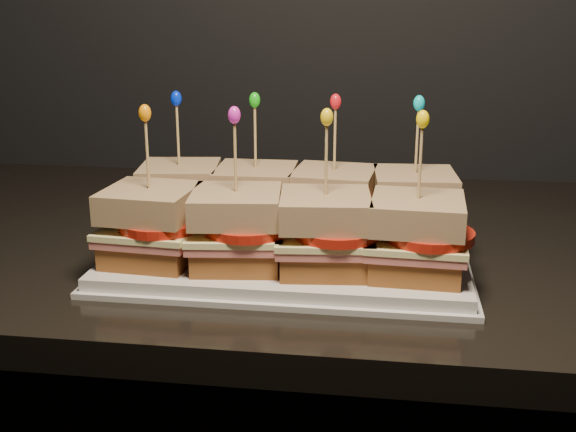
# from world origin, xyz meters

# --- Properties ---
(granite_slab) EXTENTS (2.36, 0.63, 0.03)m
(granite_slab) POSITION_xyz_m (0.31, 1.70, 0.86)
(granite_slab) COLOR black
(granite_slab) RESTS_ON cabinet
(platter) EXTENTS (0.37, 0.23, 0.02)m
(platter) POSITION_xyz_m (0.51, 1.58, 0.89)
(platter) COLOR silver
(platter) RESTS_ON granite_slab
(platter_rim) EXTENTS (0.38, 0.24, 0.01)m
(platter_rim) POSITION_xyz_m (0.51, 1.58, 0.88)
(platter_rim) COLOR silver
(platter_rim) RESTS_ON granite_slab
(sandwich_0_bread_bot) EXTENTS (0.09, 0.09, 0.02)m
(sandwich_0_bread_bot) POSITION_xyz_m (0.38, 1.63, 0.91)
(sandwich_0_bread_bot) COLOR brown
(sandwich_0_bread_bot) RESTS_ON platter
(sandwich_0_ham) EXTENTS (0.10, 0.10, 0.01)m
(sandwich_0_ham) POSITION_xyz_m (0.38, 1.63, 0.93)
(sandwich_0_ham) COLOR #C95F57
(sandwich_0_ham) RESTS_ON sandwich_0_bread_bot
(sandwich_0_cheese) EXTENTS (0.11, 0.10, 0.01)m
(sandwich_0_cheese) POSITION_xyz_m (0.38, 1.63, 0.93)
(sandwich_0_cheese) COLOR #FFF6A1
(sandwich_0_cheese) RESTS_ON sandwich_0_ham
(sandwich_0_tomato) EXTENTS (0.08, 0.08, 0.01)m
(sandwich_0_tomato) POSITION_xyz_m (0.39, 1.63, 0.94)
(sandwich_0_tomato) COLOR red
(sandwich_0_tomato) RESTS_ON sandwich_0_cheese
(sandwich_0_bread_top) EXTENTS (0.10, 0.10, 0.03)m
(sandwich_0_bread_top) POSITION_xyz_m (0.38, 1.63, 0.96)
(sandwich_0_bread_top) COLOR brown
(sandwich_0_bread_top) RESTS_ON sandwich_0_tomato
(sandwich_0_pick) EXTENTS (0.00, 0.00, 0.09)m
(sandwich_0_pick) POSITION_xyz_m (0.38, 1.63, 1.01)
(sandwich_0_pick) COLOR tan
(sandwich_0_pick) RESTS_ON sandwich_0_bread_top
(sandwich_0_frill) EXTENTS (0.01, 0.01, 0.02)m
(sandwich_0_frill) POSITION_xyz_m (0.38, 1.63, 1.05)
(sandwich_0_frill) COLOR #0422D5
(sandwich_0_frill) RESTS_ON sandwich_0_pick
(sandwich_1_bread_bot) EXTENTS (0.09, 0.09, 0.02)m
(sandwich_1_bread_bot) POSITION_xyz_m (0.46, 1.63, 0.91)
(sandwich_1_bread_bot) COLOR brown
(sandwich_1_bread_bot) RESTS_ON platter
(sandwich_1_ham) EXTENTS (0.09, 0.09, 0.01)m
(sandwich_1_ham) POSITION_xyz_m (0.46, 1.63, 0.93)
(sandwich_1_ham) COLOR #C95F57
(sandwich_1_ham) RESTS_ON sandwich_1_bread_bot
(sandwich_1_cheese) EXTENTS (0.10, 0.09, 0.01)m
(sandwich_1_cheese) POSITION_xyz_m (0.46, 1.63, 0.93)
(sandwich_1_cheese) COLOR #FFF6A1
(sandwich_1_cheese) RESTS_ON sandwich_1_ham
(sandwich_1_tomato) EXTENTS (0.08, 0.08, 0.01)m
(sandwich_1_tomato) POSITION_xyz_m (0.48, 1.63, 0.94)
(sandwich_1_tomato) COLOR red
(sandwich_1_tomato) RESTS_ON sandwich_1_cheese
(sandwich_1_bread_top) EXTENTS (0.09, 0.09, 0.03)m
(sandwich_1_bread_top) POSITION_xyz_m (0.46, 1.63, 0.96)
(sandwich_1_bread_top) COLOR brown
(sandwich_1_bread_top) RESTS_ON sandwich_1_tomato
(sandwich_1_pick) EXTENTS (0.00, 0.00, 0.09)m
(sandwich_1_pick) POSITION_xyz_m (0.46, 1.63, 1.01)
(sandwich_1_pick) COLOR tan
(sandwich_1_pick) RESTS_ON sandwich_1_bread_top
(sandwich_1_frill) EXTENTS (0.01, 0.01, 0.02)m
(sandwich_1_frill) POSITION_xyz_m (0.46, 1.63, 1.05)
(sandwich_1_frill) COLOR #18B414
(sandwich_1_frill) RESTS_ON sandwich_1_pick
(sandwich_2_bread_bot) EXTENTS (0.09, 0.09, 0.02)m
(sandwich_2_bread_bot) POSITION_xyz_m (0.55, 1.63, 0.91)
(sandwich_2_bread_bot) COLOR brown
(sandwich_2_bread_bot) RESTS_ON platter
(sandwich_2_ham) EXTENTS (0.10, 0.10, 0.01)m
(sandwich_2_ham) POSITION_xyz_m (0.55, 1.63, 0.93)
(sandwich_2_ham) COLOR #C95F57
(sandwich_2_ham) RESTS_ON sandwich_2_bread_bot
(sandwich_2_cheese) EXTENTS (0.10, 0.10, 0.01)m
(sandwich_2_cheese) POSITION_xyz_m (0.55, 1.63, 0.93)
(sandwich_2_cheese) COLOR #FFF6A1
(sandwich_2_cheese) RESTS_ON sandwich_2_ham
(sandwich_2_tomato) EXTENTS (0.08, 0.08, 0.01)m
(sandwich_2_tomato) POSITION_xyz_m (0.56, 1.63, 0.94)
(sandwich_2_tomato) COLOR red
(sandwich_2_tomato) RESTS_ON sandwich_2_cheese
(sandwich_2_bread_top) EXTENTS (0.09, 0.09, 0.03)m
(sandwich_2_bread_top) POSITION_xyz_m (0.55, 1.63, 0.96)
(sandwich_2_bread_top) COLOR brown
(sandwich_2_bread_top) RESTS_ON sandwich_2_tomato
(sandwich_2_pick) EXTENTS (0.00, 0.00, 0.09)m
(sandwich_2_pick) POSITION_xyz_m (0.55, 1.63, 1.01)
(sandwich_2_pick) COLOR tan
(sandwich_2_pick) RESTS_ON sandwich_2_bread_top
(sandwich_2_frill) EXTENTS (0.01, 0.01, 0.02)m
(sandwich_2_frill) POSITION_xyz_m (0.55, 1.63, 1.05)
(sandwich_2_frill) COLOR red
(sandwich_2_frill) RESTS_ON sandwich_2_pick
(sandwich_3_bread_bot) EXTENTS (0.09, 0.09, 0.02)m
(sandwich_3_bread_bot) POSITION_xyz_m (0.64, 1.63, 0.91)
(sandwich_3_bread_bot) COLOR brown
(sandwich_3_bread_bot) RESTS_ON platter
(sandwich_3_ham) EXTENTS (0.10, 0.10, 0.01)m
(sandwich_3_ham) POSITION_xyz_m (0.64, 1.63, 0.93)
(sandwich_3_ham) COLOR #C95F57
(sandwich_3_ham) RESTS_ON sandwich_3_bread_bot
(sandwich_3_cheese) EXTENTS (0.10, 0.10, 0.01)m
(sandwich_3_cheese) POSITION_xyz_m (0.64, 1.63, 0.93)
(sandwich_3_cheese) COLOR #FFF6A1
(sandwich_3_cheese) RESTS_ON sandwich_3_ham
(sandwich_3_tomato) EXTENTS (0.08, 0.08, 0.01)m
(sandwich_3_tomato) POSITION_xyz_m (0.65, 1.63, 0.94)
(sandwich_3_tomato) COLOR red
(sandwich_3_tomato) RESTS_ON sandwich_3_cheese
(sandwich_3_bread_top) EXTENTS (0.09, 0.09, 0.03)m
(sandwich_3_bread_top) POSITION_xyz_m (0.64, 1.63, 0.96)
(sandwich_3_bread_top) COLOR brown
(sandwich_3_bread_top) RESTS_ON sandwich_3_tomato
(sandwich_3_pick) EXTENTS (0.00, 0.00, 0.09)m
(sandwich_3_pick) POSITION_xyz_m (0.64, 1.63, 1.01)
(sandwich_3_pick) COLOR tan
(sandwich_3_pick) RESTS_ON sandwich_3_bread_top
(sandwich_3_frill) EXTENTS (0.01, 0.01, 0.02)m
(sandwich_3_frill) POSITION_xyz_m (0.64, 1.63, 1.05)
(sandwich_3_frill) COLOR #0AB6C3
(sandwich_3_frill) RESTS_ON sandwich_3_pick
(sandwich_4_bread_bot) EXTENTS (0.09, 0.09, 0.02)m
(sandwich_4_bread_bot) POSITION_xyz_m (0.38, 1.53, 0.91)
(sandwich_4_bread_bot) COLOR brown
(sandwich_4_bread_bot) RESTS_ON platter
(sandwich_4_ham) EXTENTS (0.10, 0.10, 0.01)m
(sandwich_4_ham) POSITION_xyz_m (0.38, 1.53, 0.93)
(sandwich_4_ham) COLOR #C95F57
(sandwich_4_ham) RESTS_ON sandwich_4_bread_bot
(sandwich_4_cheese) EXTENTS (0.10, 0.10, 0.01)m
(sandwich_4_cheese) POSITION_xyz_m (0.38, 1.53, 0.93)
(sandwich_4_cheese) COLOR #FFF6A1
(sandwich_4_cheese) RESTS_ON sandwich_4_ham
(sandwich_4_tomato) EXTENTS (0.08, 0.08, 0.01)m
(sandwich_4_tomato) POSITION_xyz_m (0.39, 1.52, 0.94)
(sandwich_4_tomato) COLOR red
(sandwich_4_tomato) RESTS_ON sandwich_4_cheese
(sandwich_4_bread_top) EXTENTS (0.09, 0.09, 0.03)m
(sandwich_4_bread_top) POSITION_xyz_m (0.38, 1.53, 0.96)
(sandwich_4_bread_top) COLOR brown
(sandwich_4_bread_top) RESTS_ON sandwich_4_tomato
(sandwich_4_pick) EXTENTS (0.00, 0.00, 0.09)m
(sandwich_4_pick) POSITION_xyz_m (0.38, 1.53, 1.01)
(sandwich_4_pick) COLOR tan
(sandwich_4_pick) RESTS_ON sandwich_4_bread_top
(sandwich_4_frill) EXTENTS (0.01, 0.01, 0.02)m
(sandwich_4_frill) POSITION_xyz_m (0.38, 1.53, 1.05)
(sandwich_4_frill) COLOR orange
(sandwich_4_frill) RESTS_ON sandwich_4_pick
(sandwich_5_bread_bot) EXTENTS (0.09, 0.09, 0.02)m
(sandwich_5_bread_bot) POSITION_xyz_m (0.46, 1.53, 0.91)
(sandwich_5_bread_bot) COLOR brown
(sandwich_5_bread_bot) RESTS_ON platter
(sandwich_5_ham) EXTENTS (0.10, 0.10, 0.01)m
(sandwich_5_ham) POSITION_xyz_m (0.46, 1.53, 0.93)
(sandwich_5_ham) COLOR #C95F57
(sandwich_5_ham) RESTS_ON sandwich_5_bread_bot
(sandwich_5_cheese) EXTENTS (0.10, 0.10, 0.01)m
(sandwich_5_cheese) POSITION_xyz_m (0.46, 1.53, 0.93)
(sandwich_5_cheese) COLOR #FFF6A1
(sandwich_5_cheese) RESTS_ON sandwich_5_ham
(sandwich_5_tomato) EXTENTS (0.08, 0.08, 0.01)m
(sandwich_5_tomato) POSITION_xyz_m (0.48, 1.52, 0.94)
(sandwich_5_tomato) COLOR red
(sandwich_5_tomato) RESTS_ON sandwich_5_cheese
(sandwich_5_bread_top) EXTENTS (0.10, 0.10, 0.03)m
(sandwich_5_bread_top) POSITION_xyz_m (0.46, 1.53, 0.96)
(sandwich_5_bread_top) COLOR brown
(sandwich_5_bread_top) RESTS_ON sandwich_5_tomato
(sandwich_5_pick) EXTENTS (0.00, 0.00, 0.09)m
(sandwich_5_pick) POSITION_xyz_m (0.46, 1.53, 1.01)
(sandwich_5_pick) COLOR tan
(sandwich_5_pick) RESTS_ON sandwich_5_bread_top
(sandwich_5_frill) EXTENTS (0.01, 0.01, 0.02)m
(sandwich_5_frill) POSITION_xyz_m (0.46, 1.53, 1.05)
(sandwich_5_frill) COLOR #D722AF
(sandwich_5_frill) RESTS_ON sandwich_5_pick
(sandwich_6_bread_bot) EXTENTS (0.09, 0.09, 0.02)m
(sandwich_6_bread_bot) POSITION_xyz_m (0.55, 1.53, 0.91)
(sandwich_6_bread_bot) COLOR brown
(sandwich_6_bread_bot) RESTS_ON platter
(sandwich_6_ham) EXTENTS (0.10, 0.10, 0.01)m
(sandwich_6_ham) POSITION_xyz_m (0.55, 1.53, 0.93)
(sandwich_6_ham) COLOR #C95F57
(sandwich_6_ham) RESTS_ON sandwich_6_bread_bot
(sandwich_6_cheese) EXTENTS (0.10, 0.10, 0.01)m
(sandwich_6_cheese) POSITION_xyz_m (0.55, 1.53, 0.93)
(sandwich_6_cheese) COLOR #FFF6A1
(sandwich_6_cheese) RESTS_ON sandwich_6_ham
(sandwich_6_tomato) EXTENTS (0.08, 0.08, 0.01)m
(sandwich_6_tomato) POSITION_xyz_m (0.56, 1.52, 0.94)
(sandwich_6_tomato) COLOR red
(sandwich_6_tomato) RESTS_ON sandwich_6_cheese
(sandwich_6_bread_top) EXTENTS (0.09, 0.09, 0.03)m
(sandwich_6_bread_top) POSITION_xyz_m (0.55, 1.53, 0.96)
(sandwich_6_bread_top) COLOR brown
(sandwich_6_bread_top) RESTS_ON sandwich_6_tomato
(sandwich_6_pick) EXTENTS (0.00, 0.00, 0.09)m
(sandwich_6_pick) POSITION_xyz_m (0.55, 1.53, 1.01)
(sandwich_6_pick) COLOR tan
(sandwich_6_pick) RESTS_ON sandwich_6_bread_top
(sandwich_6_frill) EXTENTS (0.01, 0.01, 0.02)m
(sandwich_6_frill) POSITION_xyz_m (0.55, 1.53, 1.05)
(sandwich_6_frill) COLOR yellow
(sandwich_6_frill) RESTS_ON sandwich_6_pick
(sandwich_7_bread_bot) EXTENTS (0.09, 0.09, 0.02)m
(sandwich_7_bread_bot) POSITION_xyz_m (0.64, 1.53, 0.91)
(sandwich_7_bread_bot) COLOR brown
(sandwich_7_bread_bot) RESTS_ON platter
(sandwich_7_ham) EXTENTS (0.10, 0.09, 0.01)m
(sandwich_7_ham) POSITION_xyz_m (0.64, 1.53, 0.93)
(sandwich_7_ham) COLOR #C95F57
(sandwich_7_ham) RESTS_ON sandwich_7_bread_bot
(sandwich_7_cheese) EXTENTS (0.10, 0.10, 0.01)m
(sandwich_7_cheese) POSITION_xyz_m (0.64, 1.53, 0.93)
(sandwich_7_cheese) COLOR #FFF6A1
(sandwich_7_cheese) RESTS_ON sandwich_7_ham
(sandwich_7_tomato) EXTENTS (0.08, 0.08, 0.01)m
(sandwich_7_tomato) POSITION_xyz_m (0.65, 1.52, 0.94)
(sandwich_7_tomato) COLOR red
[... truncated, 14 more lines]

